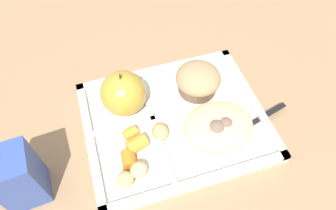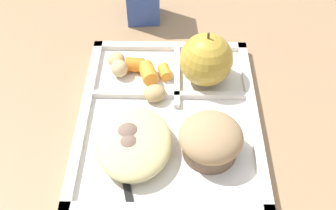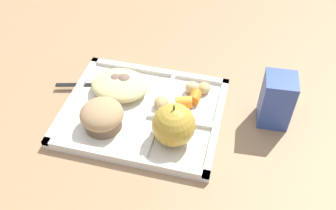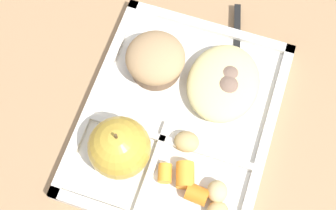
{
  "view_description": "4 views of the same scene",
  "coord_description": "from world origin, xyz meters",
  "px_view_note": "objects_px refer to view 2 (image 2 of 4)",
  "views": [
    {
      "loc": [
        -0.1,
        -0.28,
        0.47
      ],
      "look_at": [
        -0.01,
        0.01,
        0.04
      ],
      "focal_mm": 32.47,
      "sensor_mm": 36.0,
      "label": 1
    },
    {
      "loc": [
        0.38,
        0.01,
        0.45
      ],
      "look_at": [
        0.01,
        -0.0,
        0.05
      ],
      "focal_mm": 42.88,
      "sensor_mm": 36.0,
      "label": 2
    },
    {
      "loc": [
        -0.18,
        0.5,
        0.57
      ],
      "look_at": [
        -0.05,
        -0.01,
        0.03
      ],
      "focal_mm": 40.34,
      "sensor_mm": 36.0,
      "label": 3
    },
    {
      "loc": [
        -0.24,
        -0.06,
        0.65
      ],
      "look_at": [
        0.01,
        0.02,
        0.03
      ],
      "focal_mm": 52.27,
      "sensor_mm": 36.0,
      "label": 4
    }
  ],
  "objects_px": {
    "green_apple": "(206,60)",
    "bran_muffin": "(211,140)",
    "plastic_fork": "(127,187)",
    "lunch_tray": "(169,117)"
  },
  "relations": [
    {
      "from": "green_apple",
      "to": "bran_muffin",
      "type": "xyz_separation_m",
      "value": [
        0.14,
        0.0,
        -0.01
      ]
    },
    {
      "from": "bran_muffin",
      "to": "plastic_fork",
      "type": "height_order",
      "value": "bran_muffin"
    },
    {
      "from": "green_apple",
      "to": "bran_muffin",
      "type": "height_order",
      "value": "green_apple"
    },
    {
      "from": "bran_muffin",
      "to": "plastic_fork",
      "type": "distance_m",
      "value": 0.12
    },
    {
      "from": "green_apple",
      "to": "plastic_fork",
      "type": "bearing_deg",
      "value": -28.3
    },
    {
      "from": "lunch_tray",
      "to": "green_apple",
      "type": "relative_size",
      "value": 3.5
    },
    {
      "from": "green_apple",
      "to": "plastic_fork",
      "type": "height_order",
      "value": "green_apple"
    },
    {
      "from": "lunch_tray",
      "to": "green_apple",
      "type": "bearing_deg",
      "value": 143.92
    },
    {
      "from": "lunch_tray",
      "to": "bran_muffin",
      "type": "bearing_deg",
      "value": 40.6
    },
    {
      "from": "lunch_tray",
      "to": "green_apple",
      "type": "xyz_separation_m",
      "value": [
        -0.08,
        0.06,
        0.04
      ]
    }
  ]
}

